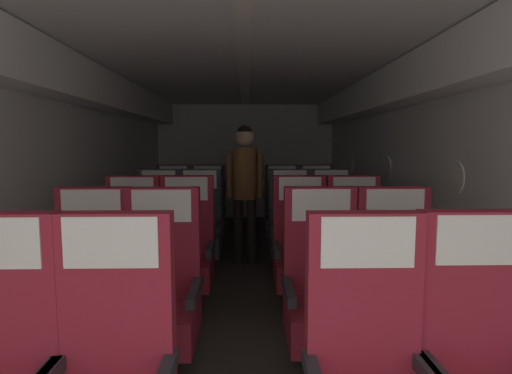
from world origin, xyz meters
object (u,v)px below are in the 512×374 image
(seat_c_left_aisle, at_px, (186,253))
(seat_b_left_window, at_px, (89,296))
(seat_b_right_window, at_px, (323,295))
(seat_d_right_aisle, at_px, (332,229))
(seat_c_right_window, at_px, (301,253))
(seat_d_left_window, at_px, (158,230))
(seat_b_left_aisle, at_px, (160,296))
(seat_c_right_aisle, at_px, (356,253))
(seat_c_left_window, at_px, (131,254))
(seat_e_left_window, at_px, (173,215))
(flight_attendant, at_px, (245,179))
(seat_e_right_aisle, at_px, (317,214))
(seat_e_right_window, at_px, (282,214))
(seat_e_left_aisle, at_px, (207,215))
(seat_d_right_window, at_px, (291,229))
(seat_b_right_aisle, at_px, (398,294))
(seat_d_left_aisle, at_px, (200,230))

(seat_c_left_aisle, bearing_deg, seat_b_left_window, -114.74)
(seat_b_right_window, height_order, seat_d_right_aisle, same)
(seat_c_right_window, height_order, seat_d_left_window, same)
(seat_b_left_aisle, height_order, seat_c_right_aisle, same)
(seat_c_left_window, xyz_separation_m, seat_e_left_window, (0.00, 1.91, 0.00))
(seat_d_left_window, bearing_deg, flight_attendant, 18.70)
(seat_e_right_aisle, bearing_deg, seat_c_right_aisle, -90.10)
(seat_d_left_window, bearing_deg, seat_e_right_window, 33.79)
(seat_c_left_window, relative_size, seat_c_right_window, 1.00)
(seat_b_right_window, distance_m, seat_e_left_aisle, 3.05)
(seat_c_right_aisle, xyz_separation_m, seat_e_left_window, (-1.90, 1.93, 0.00))
(seat_b_right_window, bearing_deg, flight_attendant, 102.34)
(seat_b_right_window, bearing_deg, seat_c_right_window, 90.26)
(seat_e_left_window, xyz_separation_m, seat_e_right_aisle, (1.91, -0.01, 0.00))
(seat_c_right_aisle, bearing_deg, seat_c_left_window, 179.46)
(seat_c_left_aisle, height_order, seat_c_right_aisle, same)
(seat_d_right_window, height_order, seat_e_right_aisle, same)
(seat_b_left_aisle, relative_size, seat_e_left_aisle, 1.00)
(seat_b_left_aisle, bearing_deg, seat_e_right_aisle, 63.19)
(seat_c_left_window, relative_size, flight_attendant, 0.69)
(seat_e_left_aisle, bearing_deg, seat_b_left_aisle, -90.03)
(seat_d_right_aisle, xyz_separation_m, seat_e_right_aisle, (-0.00, 0.95, 0.00))
(seat_b_right_aisle, relative_size, seat_e_right_aisle, 1.00)
(seat_b_left_window, xyz_separation_m, seat_d_right_window, (1.44, 1.90, 0.00))
(seat_e_right_window, bearing_deg, seat_e_left_window, 179.89)
(seat_c_left_window, distance_m, seat_d_left_window, 0.95)
(seat_d_right_window, bearing_deg, seat_c_right_aisle, -65.10)
(flight_attendant, bearing_deg, seat_b_right_window, -78.07)
(seat_c_right_window, bearing_deg, seat_d_left_window, 146.03)
(seat_b_right_aisle, distance_m, seat_c_right_window, 1.07)
(seat_e_right_aisle, bearing_deg, seat_d_left_aisle, -146.79)
(seat_b_right_window, distance_m, seat_e_right_aisle, 2.90)
(seat_b_left_aisle, relative_size, flight_attendant, 0.69)
(seat_b_left_window, xyz_separation_m, seat_b_left_aisle, (0.44, -0.02, 0.00))
(seat_b_left_aisle, relative_size, seat_b_right_window, 1.00)
(seat_b_right_aisle, relative_size, seat_d_left_window, 1.00)
(seat_d_right_window, bearing_deg, seat_e_right_window, 90.32)
(seat_b_left_aisle, distance_m, seat_d_right_aisle, 2.42)
(seat_e_right_aisle, bearing_deg, seat_e_right_window, 178.86)
(seat_b_left_window, relative_size, seat_d_left_window, 1.00)
(seat_c_right_window, height_order, flight_attendant, flight_attendant)
(seat_b_left_aisle, bearing_deg, seat_e_left_window, 98.93)
(seat_d_right_window, distance_m, seat_e_right_window, 0.96)
(seat_c_right_aisle, bearing_deg, seat_d_right_window, 114.90)
(seat_b_left_window, xyz_separation_m, seat_b_right_window, (1.43, -0.01, 0.00))
(seat_b_right_aisle, relative_size, seat_e_right_window, 1.00)
(seat_b_left_window, height_order, seat_c_right_aisle, same)
(seat_e_right_aisle, relative_size, seat_e_right_window, 1.00)
(seat_b_left_window, distance_m, seat_e_right_aisle, 3.42)
(flight_attendant, bearing_deg, seat_e_left_window, 145.53)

